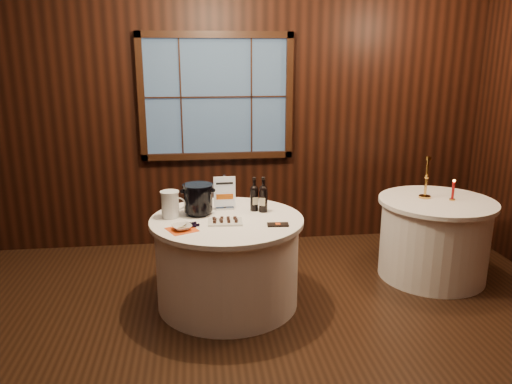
{
  "coord_description": "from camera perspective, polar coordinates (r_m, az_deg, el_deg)",
  "views": [
    {
      "loc": [
        -0.24,
        -2.94,
        2.08
      ],
      "look_at": [
        0.23,
        0.9,
        1.02
      ],
      "focal_mm": 35.0,
      "sensor_mm": 36.0,
      "label": 1
    }
  ],
  "objects": [
    {
      "name": "ground",
      "position": [
        3.61,
        -2.03,
        -19.8
      ],
      "size": [
        6.0,
        6.0,
        0.0
      ],
      "primitive_type": "plane",
      "color": "black",
      "rests_on": "ground"
    },
    {
      "name": "back_wall",
      "position": [
        5.46,
        -4.54,
        9.69
      ],
      "size": [
        6.0,
        0.1,
        3.0
      ],
      "color": "black",
      "rests_on": "ground"
    },
    {
      "name": "main_table",
      "position": [
        4.3,
        -3.28,
        -7.84
      ],
      "size": [
        1.28,
        1.28,
        0.77
      ],
      "color": "white",
      "rests_on": "ground"
    },
    {
      "name": "side_table",
      "position": [
        5.09,
        19.65,
        -4.98
      ],
      "size": [
        1.08,
        1.08,
        0.77
      ],
      "color": "white",
      "rests_on": "ground"
    },
    {
      "name": "sign_stand",
      "position": [
        4.38,
        -3.61,
        -0.65
      ],
      "size": [
        0.19,
        0.09,
        0.31
      ],
      "rotation": [
        0.0,
        0.0,
        0.03
      ],
      "color": "#ACADB3",
      "rests_on": "main_table"
    },
    {
      "name": "port_bottle_left",
      "position": [
        4.32,
        -0.2,
        -0.5
      ],
      "size": [
        0.07,
        0.08,
        0.3
      ],
      "rotation": [
        0.0,
        0.0,
        0.2
      ],
      "color": "black",
      "rests_on": "main_table"
    },
    {
      "name": "port_bottle_right",
      "position": [
        4.28,
        0.84,
        -0.56
      ],
      "size": [
        0.07,
        0.09,
        0.31
      ],
      "rotation": [
        0.0,
        0.0,
        -0.42
      ],
      "color": "black",
      "rests_on": "main_table"
    },
    {
      "name": "ice_bucket",
      "position": [
        4.24,
        -6.63,
        -0.76
      ],
      "size": [
        0.26,
        0.26,
        0.26
      ],
      "color": "black",
      "rests_on": "main_table"
    },
    {
      "name": "chocolate_plate",
      "position": [
        4.04,
        -3.54,
        -3.34
      ],
      "size": [
        0.28,
        0.19,
        0.04
      ],
      "rotation": [
        0.0,
        0.0,
        -0.04
      ],
      "color": "white",
      "rests_on": "main_table"
    },
    {
      "name": "chocolate_box",
      "position": [
        3.98,
        2.52,
        -3.75
      ],
      "size": [
        0.18,
        0.1,
        0.01
      ],
      "primitive_type": "cube",
      "rotation": [
        0.0,
        0.0,
        -0.07
      ],
      "color": "black",
      "rests_on": "main_table"
    },
    {
      "name": "grape_bunch",
      "position": [
        3.96,
        -7.2,
        -3.76
      ],
      "size": [
        0.16,
        0.08,
        0.04
      ],
      "rotation": [
        0.0,
        0.0,
        0.22
      ],
      "color": "black",
      "rests_on": "main_table"
    },
    {
      "name": "glass_pitcher",
      "position": [
        4.21,
        -9.76,
        -1.38
      ],
      "size": [
        0.21,
        0.16,
        0.23
      ],
      "rotation": [
        0.0,
        0.0,
        -0.09
      ],
      "color": "white",
      "rests_on": "main_table"
    },
    {
      "name": "orange_napkin",
      "position": [
        3.92,
        -8.45,
        -4.28
      ],
      "size": [
        0.28,
        0.28,
        0.0
      ],
      "primitive_type": "cube",
      "rotation": [
        0.0,
        0.0,
        0.44
      ],
      "color": "#E84D13",
      "rests_on": "main_table"
    },
    {
      "name": "cracker_bowl",
      "position": [
        3.92,
        -8.47,
        -4.0
      ],
      "size": [
        0.19,
        0.19,
        0.04
      ],
      "primitive_type": "imported",
      "rotation": [
        0.0,
        0.0,
        0.35
      ],
      "color": "white",
      "rests_on": "orange_napkin"
    },
    {
      "name": "brass_candlestick",
      "position": [
        4.97,
        18.85,
        0.98
      ],
      "size": [
        0.11,
        0.11,
        0.4
      ],
      "color": "gold",
      "rests_on": "side_table"
    },
    {
      "name": "red_candle",
      "position": [
        4.99,
        21.58,
        -0.0
      ],
      "size": [
        0.05,
        0.05,
        0.2
      ],
      "color": "gold",
      "rests_on": "side_table"
    }
  ]
}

